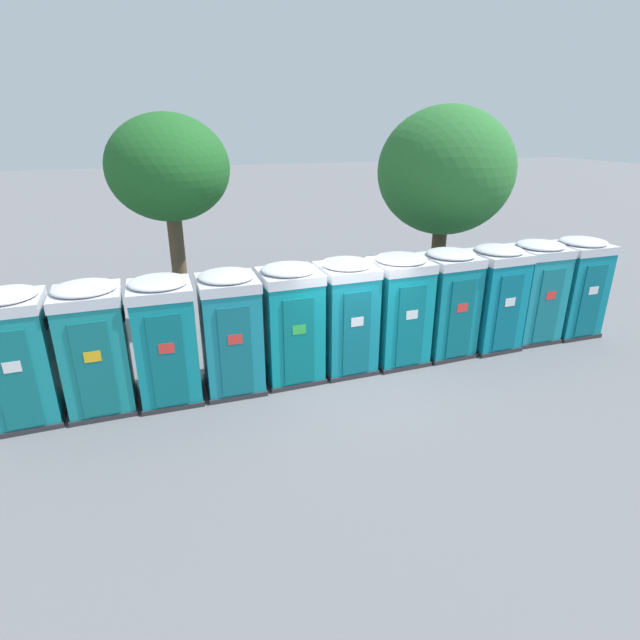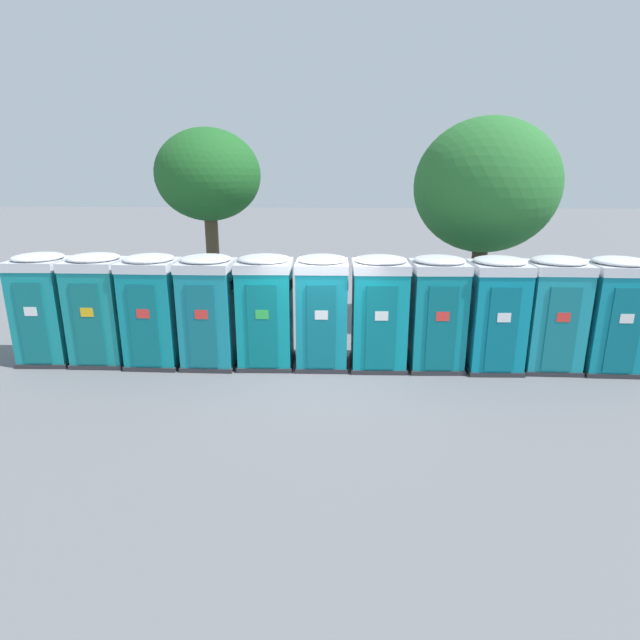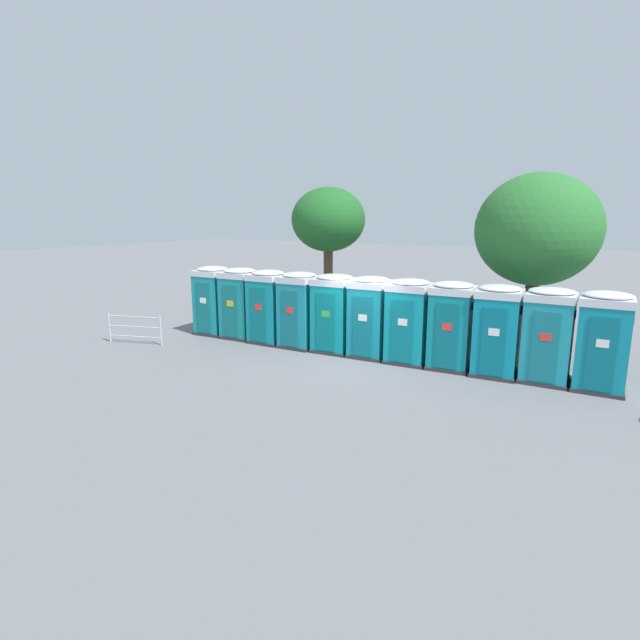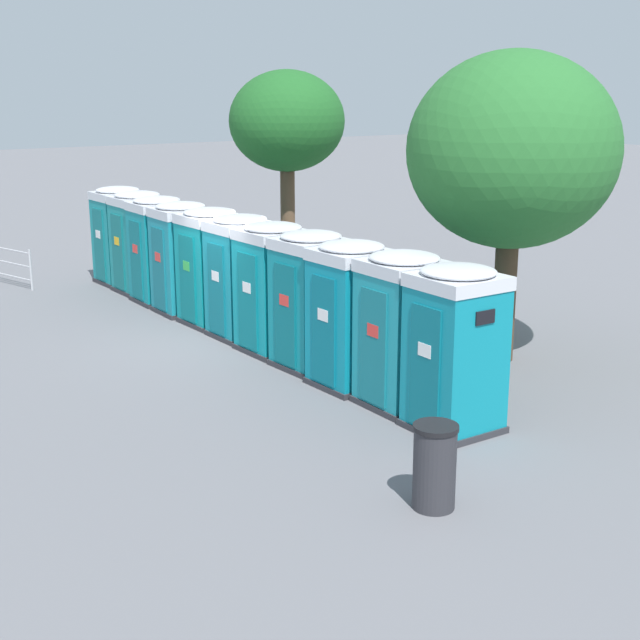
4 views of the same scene
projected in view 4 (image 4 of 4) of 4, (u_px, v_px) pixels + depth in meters
ground_plane at (219, 340)px, 18.30m from camera, size 120.00×120.00×0.00m
portapotty_0 at (120, 235)px, 23.33m from camera, size 1.21×1.25×2.54m
portapotty_1 at (139, 241)px, 22.31m from camera, size 1.24×1.23×2.54m
portapotty_2 at (159, 249)px, 21.27m from camera, size 1.19×1.21×2.54m
portapotty_3 at (182, 257)px, 20.25m from camera, size 1.18×1.21×2.54m
portapotty_4 at (211, 266)px, 19.28m from camera, size 1.27×1.24×2.54m
portapotty_5 at (241, 276)px, 18.27m from camera, size 1.20×1.23×2.54m
portapotty_6 at (273, 287)px, 17.26m from camera, size 1.27×1.24×2.54m
portapotty_7 at (311, 299)px, 16.26m from camera, size 1.25×1.26×2.54m
portapotty_8 at (351, 314)px, 15.23m from camera, size 1.24×1.24×2.54m
portapotty_9 at (402, 329)px, 14.26m from camera, size 1.23×1.21×2.54m
portapotty_10 at (455, 348)px, 13.23m from camera, size 1.22×1.21×2.54m
street_tree_0 at (287, 123)px, 21.92m from camera, size 2.86×2.86×5.46m
street_tree_1 at (512, 152)px, 16.00m from camera, size 3.82×3.82×5.70m
trash_can at (434, 466)px, 10.90m from camera, size 0.56×0.56×1.09m
event_barrier at (9, 264)px, 23.21m from camera, size 1.98×0.64×1.05m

